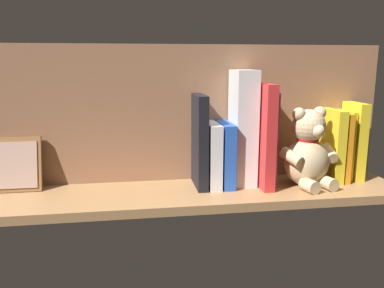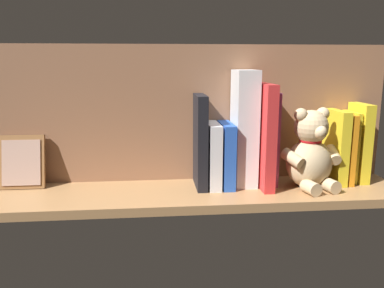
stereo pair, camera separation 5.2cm
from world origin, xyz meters
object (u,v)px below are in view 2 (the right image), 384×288
Objects in this scene: book_0 at (359,142)px; dictionary_thick_white at (244,128)px; picture_frame_leaning at (22,162)px; teddy_bear at (310,153)px.

book_0 is 32.11cm from dictionary_thick_white.
dictionary_thick_white reaches higher than book_0.
book_0 reaches higher than picture_frame_leaning.
picture_frame_leaning is (57.26, -2.58, -8.25)cm from dictionary_thick_white.
picture_frame_leaning is (73.60, -7.08, -2.38)cm from teddy_bear.
book_0 is 89.17cm from picture_frame_leaning.
teddy_bear is at bearing 174.51° from picture_frame_leaning.
picture_frame_leaning is at bearing -1.46° from book_0.
dictionary_thick_white reaches higher than picture_frame_leaning.
dictionary_thick_white reaches higher than teddy_bear.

